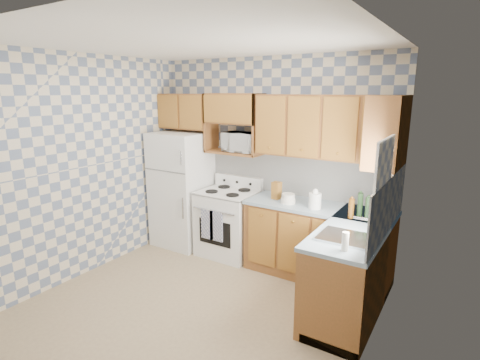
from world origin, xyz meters
name	(u,v)px	position (x,y,z in m)	size (l,w,h in m)	color
floor	(200,305)	(0.00, 0.00, 0.00)	(3.40, 3.40, 0.00)	#866F53
back_wall	(270,160)	(0.00, 1.60, 1.35)	(3.40, 0.02, 2.70)	slate
right_wall	(371,213)	(1.70, 0.00, 1.35)	(0.02, 3.20, 2.70)	slate
backsplash_back	(297,174)	(0.40, 1.59, 1.20)	(2.60, 0.01, 0.56)	white
backsplash_right	(388,205)	(1.69, 0.80, 1.20)	(0.01, 1.60, 0.56)	white
refrigerator	(182,189)	(-1.27, 1.25, 0.84)	(0.75, 0.70, 1.68)	white
stove_body	(228,223)	(-0.47, 1.28, 0.45)	(0.76, 0.65, 0.90)	white
cooktop	(228,192)	(-0.47, 1.28, 0.91)	(0.76, 0.65, 0.03)	silver
backguard	(239,181)	(-0.47, 1.55, 1.00)	(0.76, 0.08, 0.17)	white
dish_towel_left	(208,224)	(-0.57, 0.93, 0.53)	(0.19, 0.03, 0.41)	navy
dish_towel_right	(216,226)	(-0.43, 0.93, 0.53)	(0.19, 0.03, 0.41)	navy
base_cabinets_back	(317,243)	(0.82, 1.30, 0.44)	(1.75, 0.60, 0.88)	brown
base_cabinets_right	(352,271)	(1.40, 0.80, 0.44)	(0.60, 1.60, 0.88)	brown
countertop_back	(319,207)	(0.82, 1.30, 0.90)	(1.77, 0.63, 0.04)	gray
countertop_right	(355,229)	(1.40, 0.80, 0.90)	(0.63, 1.60, 0.04)	gray
upper_cabinets_back	(327,127)	(0.82, 1.44, 1.85)	(1.75, 0.33, 0.74)	brown
upper_cabinets_fridge	(187,111)	(-1.29, 1.44, 1.97)	(0.82, 0.33, 0.50)	brown
upper_cabinets_right	(387,132)	(1.53, 1.25, 1.85)	(0.33, 0.70, 0.74)	brown
microwave_shelf	(234,152)	(-0.47, 1.44, 1.44)	(0.80, 0.33, 0.03)	brown
microwave	(242,142)	(-0.37, 1.46, 1.58)	(0.48, 0.33, 0.27)	white
sink	(346,238)	(1.40, 0.45, 0.93)	(0.48, 0.40, 0.03)	#B7B7BC
window	(382,188)	(1.69, 0.45, 1.45)	(0.02, 0.66, 0.86)	white
bottle_0	(360,205)	(1.35, 1.13, 1.06)	(0.06, 0.06, 0.27)	black
bottle_1	(368,209)	(1.45, 1.07, 1.05)	(0.06, 0.06, 0.25)	black
bottle_2	(375,208)	(1.50, 1.17, 1.04)	(0.06, 0.06, 0.24)	#522E0B
bottle_3	(351,208)	(1.28, 1.05, 1.03)	(0.06, 0.06, 0.22)	#522E0B
knife_block	(277,190)	(0.26, 1.29, 1.03)	(0.10, 0.10, 0.22)	brown
electric_kettle	(315,201)	(0.82, 1.17, 1.01)	(0.15, 0.15, 0.19)	white
food_containers	(288,198)	(0.47, 1.19, 0.98)	(0.18, 0.18, 0.12)	silver
soap_bottle	(345,242)	(1.47, 0.17, 1.01)	(0.06, 0.06, 0.17)	silver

